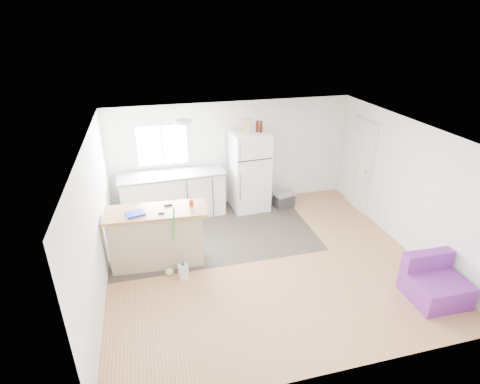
% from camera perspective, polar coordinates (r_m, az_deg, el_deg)
% --- Properties ---
extents(room, '(5.51, 5.01, 2.41)m').
position_cam_1_polar(room, '(6.37, 4.01, -1.50)').
color(room, '#A36944').
rests_on(room, ground).
extents(vinyl_zone, '(4.05, 2.50, 0.00)m').
position_cam_1_polar(vinyl_zone, '(7.86, -4.16, -5.92)').
color(vinyl_zone, '#372F29').
rests_on(vinyl_zone, floor).
extents(window, '(1.18, 0.06, 0.98)m').
position_cam_1_polar(window, '(8.27, -11.76, 7.04)').
color(window, white).
rests_on(window, back_wall).
extents(interior_door, '(0.11, 0.92, 2.10)m').
position_cam_1_polar(interior_door, '(8.84, 17.83, 3.86)').
color(interior_door, white).
rests_on(interior_door, right_wall).
extents(ceiling_fixture, '(0.30, 0.30, 0.07)m').
position_cam_1_polar(ceiling_fixture, '(6.83, -8.69, 10.57)').
color(ceiling_fixture, white).
rests_on(ceiling_fixture, ceiling).
extents(kitchen_cabinets, '(2.29, 0.79, 1.31)m').
position_cam_1_polar(kitchen_cabinets, '(8.34, -10.15, -0.33)').
color(kitchen_cabinets, white).
rests_on(kitchen_cabinets, floor).
extents(peninsula, '(1.77, 0.77, 1.06)m').
position_cam_1_polar(peninsula, '(6.79, -12.54, -6.65)').
color(peninsula, '#BDB088').
rests_on(peninsula, floor).
extents(refrigerator, '(0.84, 0.80, 1.80)m').
position_cam_1_polar(refrigerator, '(8.41, 1.47, 3.18)').
color(refrigerator, white).
rests_on(refrigerator, floor).
extents(cooler, '(0.53, 0.42, 0.36)m').
position_cam_1_polar(cooler, '(8.79, 6.71, -1.13)').
color(cooler, '#2B2B2D').
rests_on(cooler, floor).
extents(purple_seat, '(0.84, 0.80, 0.68)m').
position_cam_1_polar(purple_seat, '(6.78, 27.49, -12.29)').
color(purple_seat, '#732D95').
rests_on(purple_seat, floor).
extents(cleaner_jug, '(0.18, 0.15, 0.33)m').
position_cam_1_polar(cleaner_jug, '(6.53, -8.62, -11.87)').
color(cleaner_jug, silver).
rests_on(cleaner_jug, floor).
extents(mop, '(0.26, 0.36, 1.31)m').
position_cam_1_polar(mop, '(6.63, -10.56, -10.49)').
color(mop, green).
rests_on(mop, floor).
extents(red_cup, '(0.10, 0.10, 0.12)m').
position_cam_1_polar(red_cup, '(6.56, -7.43, -1.57)').
color(red_cup, red).
rests_on(red_cup, peninsula).
extents(blue_tray, '(0.35, 0.29, 0.04)m').
position_cam_1_polar(blue_tray, '(6.46, -15.69, -3.21)').
color(blue_tray, '#1429C3').
rests_on(blue_tray, peninsula).
extents(tool_a, '(0.14, 0.06, 0.03)m').
position_cam_1_polar(tool_a, '(6.63, -10.88, -1.94)').
color(tool_a, black).
rests_on(tool_a, peninsula).
extents(tool_b, '(0.11, 0.06, 0.03)m').
position_cam_1_polar(tool_b, '(6.39, -11.87, -3.16)').
color(tool_b, black).
rests_on(tool_b, peninsula).
extents(cardboard_box, '(0.22, 0.15, 0.30)m').
position_cam_1_polar(cardboard_box, '(8.01, 0.94, 10.00)').
color(cardboard_box, tan).
rests_on(cardboard_box, refrigerator).
extents(bottle_left, '(0.07, 0.07, 0.25)m').
position_cam_1_polar(bottle_left, '(8.08, 3.21, 9.91)').
color(bottle_left, '#38150A').
rests_on(bottle_left, refrigerator).
extents(bottle_right, '(0.09, 0.09, 0.25)m').
position_cam_1_polar(bottle_right, '(8.10, 2.65, 9.97)').
color(bottle_right, '#38150A').
rests_on(bottle_right, refrigerator).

